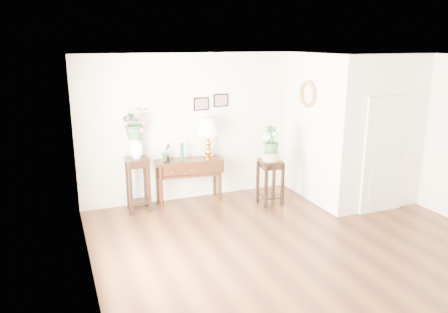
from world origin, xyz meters
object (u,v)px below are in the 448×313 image
console_table (189,181)px  plant_stand_a (138,185)px  table_lamp (208,140)px  plant_stand_b (270,182)px

console_table → plant_stand_a: 0.99m
plant_stand_a → table_lamp: bearing=3.0°
table_lamp → plant_stand_a: (-1.38, -0.07, -0.70)m
plant_stand_a → plant_stand_b: plant_stand_a is taller
table_lamp → plant_stand_b: 1.42m
table_lamp → plant_stand_b: table_lamp is taller
console_table → plant_stand_a: (-0.98, -0.07, 0.07)m
table_lamp → plant_stand_a: table_lamp is taller
console_table → plant_stand_b: plant_stand_b is taller
table_lamp → plant_stand_b: (0.99, -0.66, -0.77)m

